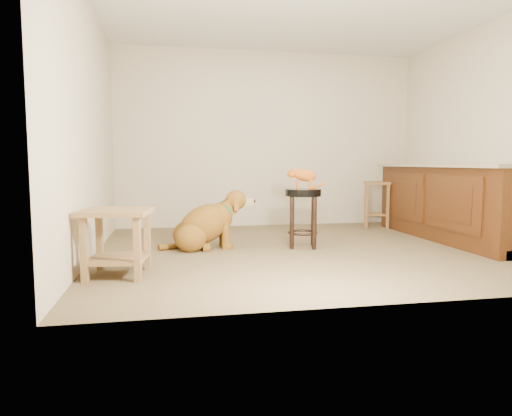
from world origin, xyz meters
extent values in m
cube|color=brown|center=(0.00, 0.00, 0.00)|extent=(4.50, 4.00, 0.01)
cube|color=beige|center=(0.00, 2.00, 1.30)|extent=(4.50, 0.04, 2.60)
cube|color=beige|center=(0.00, -2.00, 1.30)|extent=(4.50, 0.04, 2.60)
cube|color=beige|center=(-2.25, 0.00, 1.30)|extent=(0.04, 4.00, 2.60)
cube|color=beige|center=(2.25, 0.00, 1.30)|extent=(0.04, 4.00, 2.60)
cube|color=silver|center=(0.00, 0.00, 2.60)|extent=(4.50, 4.00, 0.04)
cube|color=#46230C|center=(1.95, 0.30, 0.45)|extent=(0.60, 2.50, 0.90)
cube|color=gray|center=(1.92, 0.30, 0.92)|extent=(0.70, 2.56, 0.04)
cube|color=black|center=(1.99, 0.30, 0.05)|extent=(0.52, 2.50, 0.10)
cube|color=#46230C|center=(1.64, -0.25, 0.50)|extent=(0.02, 0.90, 0.62)
cube|color=#46230C|center=(1.64, 0.85, 0.50)|extent=(0.02, 0.90, 0.62)
cube|color=#391C0A|center=(1.63, -0.25, 0.50)|extent=(0.02, 0.60, 0.40)
cube|color=#391C0A|center=(1.63, 0.85, 0.50)|extent=(0.02, 0.60, 0.40)
cylinder|color=black|center=(0.15, 0.22, 0.29)|extent=(0.05, 0.05, 0.58)
cylinder|color=black|center=(-0.09, 0.28, 0.29)|extent=(0.05, 0.05, 0.58)
cylinder|color=black|center=(0.08, -0.02, 0.29)|extent=(0.05, 0.05, 0.58)
cylinder|color=black|center=(-0.15, 0.05, 0.29)|extent=(0.05, 0.05, 0.58)
torus|color=black|center=(0.00, 0.13, 0.17)|extent=(0.42, 0.42, 0.03)
cylinder|color=black|center=(0.00, 0.13, 0.62)|extent=(0.40, 0.40, 0.08)
cube|color=brown|center=(1.70, 1.52, 0.32)|extent=(0.05, 0.05, 0.64)
cube|color=brown|center=(1.43, 1.63, 0.32)|extent=(0.05, 0.05, 0.64)
cube|color=brown|center=(1.59, 1.25, 0.32)|extent=(0.05, 0.05, 0.64)
cube|color=brown|center=(1.32, 1.36, 0.32)|extent=(0.05, 0.05, 0.64)
cube|color=brown|center=(1.51, 1.44, 0.66)|extent=(0.47, 0.47, 0.04)
cube|color=olive|center=(-1.68, -0.65, 0.26)|extent=(0.06, 0.06, 0.52)
cube|color=olive|center=(-2.09, -0.59, 0.26)|extent=(0.06, 0.06, 0.52)
cube|color=olive|center=(-1.74, -1.07, 0.26)|extent=(0.06, 0.06, 0.52)
cube|color=olive|center=(-2.15, -1.01, 0.26)|extent=(0.06, 0.06, 0.52)
cube|color=olive|center=(-1.91, -0.83, 0.55)|extent=(0.62, 0.62, 0.04)
cube|color=olive|center=(-1.91, -0.83, 0.15)|extent=(0.52, 0.52, 0.03)
ellipsoid|color=brown|center=(-1.28, 0.36, 0.15)|extent=(0.36, 0.30, 0.31)
ellipsoid|color=brown|center=(-1.26, 0.11, 0.15)|extent=(0.36, 0.30, 0.31)
cylinder|color=brown|center=(-1.11, 0.39, 0.04)|extent=(0.08, 0.10, 0.10)
cylinder|color=brown|center=(-1.09, 0.10, 0.04)|extent=(0.08, 0.10, 0.10)
ellipsoid|color=brown|center=(-1.10, 0.25, 0.27)|extent=(0.73, 0.42, 0.63)
ellipsoid|color=brown|center=(-0.92, 0.26, 0.35)|extent=(0.28, 0.31, 0.32)
cylinder|color=brown|center=(-0.89, 0.35, 0.18)|extent=(0.09, 0.09, 0.37)
cylinder|color=brown|center=(-0.87, 0.18, 0.18)|extent=(0.09, 0.09, 0.37)
sphere|color=brown|center=(-0.86, 0.35, 0.02)|extent=(0.10, 0.10, 0.10)
sphere|color=brown|center=(-0.85, 0.18, 0.02)|extent=(0.10, 0.10, 0.10)
cylinder|color=brown|center=(-0.84, 0.27, 0.45)|extent=(0.24, 0.18, 0.23)
ellipsoid|color=brown|center=(-0.74, 0.27, 0.54)|extent=(0.25, 0.23, 0.22)
cube|color=#8F7C59|center=(-0.62, 0.28, 0.52)|extent=(0.16, 0.09, 0.10)
sphere|color=black|center=(-0.55, 0.29, 0.52)|extent=(0.05, 0.05, 0.05)
cube|color=brown|center=(-0.77, 0.37, 0.51)|extent=(0.05, 0.06, 0.17)
cube|color=brown|center=(-0.76, 0.17, 0.51)|extent=(0.05, 0.06, 0.17)
torus|color=#0B5B36|center=(-0.84, 0.27, 0.44)|extent=(0.14, 0.22, 0.19)
cylinder|color=#D8BF4C|center=(-0.79, 0.27, 0.37)|extent=(0.01, 0.04, 0.04)
cylinder|color=brown|center=(-1.47, 0.27, 0.03)|extent=(0.29, 0.18, 0.07)
ellipsoid|color=#AA4A11|center=(0.01, 0.13, 0.81)|extent=(0.29, 0.19, 0.16)
cylinder|color=#AA4A11|center=(-0.06, 0.18, 0.71)|extent=(0.03, 0.03, 0.10)
sphere|color=#AA4A11|center=(-0.06, 0.18, 0.67)|extent=(0.03, 0.03, 0.03)
cylinder|color=#AA4A11|center=(-0.07, 0.12, 0.71)|extent=(0.03, 0.03, 0.10)
sphere|color=#AA4A11|center=(-0.07, 0.12, 0.67)|extent=(0.03, 0.03, 0.03)
cylinder|color=#AA4A11|center=(0.08, 0.15, 0.71)|extent=(0.03, 0.03, 0.10)
sphere|color=#AA4A11|center=(0.08, 0.15, 0.67)|extent=(0.03, 0.03, 0.03)
cylinder|color=#AA4A11|center=(0.06, 0.08, 0.71)|extent=(0.03, 0.03, 0.10)
sphere|color=#AA4A11|center=(0.06, 0.08, 0.67)|extent=(0.03, 0.03, 0.03)
sphere|color=#AA4A11|center=(-0.12, 0.17, 0.83)|extent=(0.10, 0.10, 0.10)
sphere|color=#AA4A11|center=(-0.16, 0.18, 0.82)|extent=(0.04, 0.04, 0.04)
sphere|color=brown|center=(-0.18, 0.18, 0.82)|extent=(0.01, 0.01, 0.01)
cone|color=#AA4A11|center=(-0.11, 0.19, 0.88)|extent=(0.05, 0.05, 0.05)
cone|color=#C66B60|center=(-0.11, 0.19, 0.88)|extent=(0.03, 0.03, 0.03)
cone|color=#AA4A11|center=(-0.12, 0.13, 0.88)|extent=(0.05, 0.05, 0.05)
cone|color=#C66B60|center=(-0.12, 0.13, 0.88)|extent=(0.03, 0.03, 0.03)
cylinder|color=#AA4A11|center=(0.15, 0.13, 0.68)|extent=(0.20, 0.06, 0.10)
camera|label=1|loc=(-1.47, -4.77, 0.95)|focal=32.00mm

